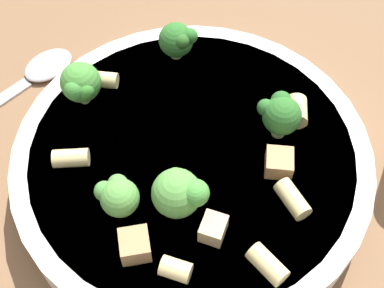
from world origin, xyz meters
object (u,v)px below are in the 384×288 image
at_px(pasta_bowl, 192,163).
at_px(rigatoni_2, 293,199).
at_px(chicken_chunk_2, 135,245).
at_px(rigatoni_3, 71,158).
at_px(rigatoni_0, 105,80).
at_px(chicken_chunk_0, 279,163).
at_px(broccoli_floret_1, 118,196).
at_px(rigatoni_1, 295,109).
at_px(broccoli_floret_3, 177,40).
at_px(broccoli_floret_2, 179,192).
at_px(chicken_chunk_1, 213,229).
at_px(broccoli_floret_0, 80,84).
at_px(rigatoni_4, 267,264).
at_px(broccoli_floret_4, 281,114).
at_px(spoon, 31,77).
at_px(rigatoni_5, 176,269).

relative_size(pasta_bowl, rigatoni_2, 9.63).
bearing_deg(chicken_chunk_2, rigatoni_3, 14.94).
bearing_deg(rigatoni_0, chicken_chunk_0, -142.47).
height_order(broccoli_floret_1, rigatoni_1, broccoli_floret_1).
xyz_separation_m(broccoli_floret_3, chicken_chunk_0, (-0.14, -0.03, -0.01)).
xyz_separation_m(rigatoni_2, rigatoni_3, (0.09, 0.14, 0.00)).
relative_size(broccoli_floret_2, chicken_chunk_0, 1.78).
bearing_deg(rigatoni_0, broccoli_floret_3, -81.96).
bearing_deg(rigatoni_2, chicken_chunk_0, -8.73).
relative_size(chicken_chunk_1, chicken_chunk_2, 0.91).
height_order(rigatoni_3, chicken_chunk_1, chicken_chunk_1).
bearing_deg(rigatoni_1, broccoli_floret_3, 33.32).
relative_size(rigatoni_2, chicken_chunk_0, 1.37).
distance_m(broccoli_floret_0, broccoli_floret_2, 0.13).
bearing_deg(chicken_chunk_1, rigatoni_0, 11.17).
height_order(broccoli_floret_3, chicken_chunk_2, broccoli_floret_3).
bearing_deg(rigatoni_4, broccoli_floret_3, -3.87).
height_order(chicken_chunk_1, chicken_chunk_2, chicken_chunk_2).
height_order(broccoli_floret_4, chicken_chunk_2, broccoli_floret_4).
bearing_deg(chicken_chunk_2, rigatoni_1, -67.34).
height_order(broccoli_floret_1, chicken_chunk_0, broccoli_floret_1).
bearing_deg(broccoli_floret_4, broccoli_floret_3, 22.34).
height_order(pasta_bowl, rigatoni_3, rigatoni_3).
relative_size(broccoli_floret_3, broccoli_floret_4, 0.88).
bearing_deg(broccoli_floret_4, rigatoni_2, 162.59).
distance_m(rigatoni_1, rigatoni_3, 0.18).
xyz_separation_m(rigatoni_2, chicken_chunk_1, (-0.00, 0.06, 0.00)).
xyz_separation_m(pasta_bowl, rigatoni_1, (0.00, -0.09, 0.03)).
relative_size(broccoli_floret_1, spoon, 0.22).
relative_size(broccoli_floret_1, chicken_chunk_0, 1.54).
xyz_separation_m(broccoli_floret_0, rigatoni_3, (-0.06, 0.02, -0.02)).
height_order(rigatoni_0, chicken_chunk_1, chicken_chunk_1).
bearing_deg(chicken_chunk_0, rigatoni_3, 66.89).
xyz_separation_m(pasta_bowl, rigatoni_4, (-0.11, -0.01, 0.02)).
distance_m(rigatoni_2, rigatoni_3, 0.17).
bearing_deg(spoon, rigatoni_2, -146.13).
height_order(broccoli_floret_3, rigatoni_1, broccoli_floret_3).
height_order(broccoli_floret_4, rigatoni_5, broccoli_floret_4).
xyz_separation_m(broccoli_floret_1, rigatoni_4, (-0.08, -0.08, -0.01)).
bearing_deg(broccoli_floret_2, broccoli_floret_0, 17.76).
bearing_deg(broccoli_floret_3, broccoli_floret_0, 103.84).
height_order(broccoli_floret_0, rigatoni_3, broccoli_floret_0).
distance_m(broccoli_floret_4, rigatoni_4, 0.12).
bearing_deg(rigatoni_5, spoon, 12.80).
bearing_deg(broccoli_floret_3, rigatoni_1, -146.68).
height_order(pasta_bowl, chicken_chunk_0, chicken_chunk_0).
distance_m(rigatoni_5, chicken_chunk_1, 0.04).
bearing_deg(broccoli_floret_2, rigatoni_5, 156.52).
bearing_deg(rigatoni_3, rigatoni_0, -34.43).
bearing_deg(rigatoni_2, rigatoni_0, 30.47).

